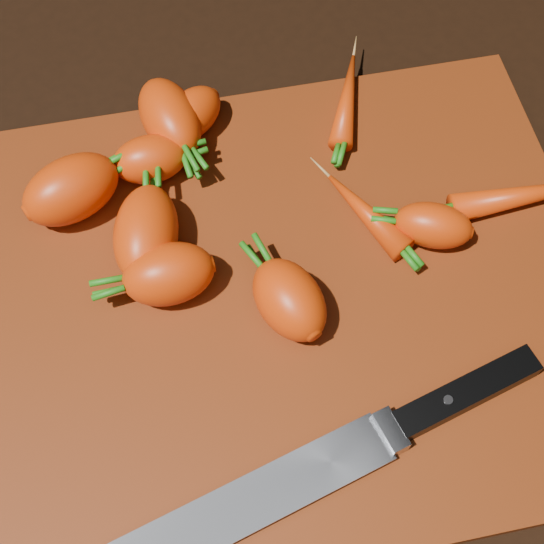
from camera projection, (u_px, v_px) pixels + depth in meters
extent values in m
cube|color=black|center=(275.00, 304.00, 0.59)|extent=(2.00, 2.00, 0.01)
cube|color=#692609|center=(275.00, 298.00, 0.58)|extent=(0.50, 0.40, 0.01)
ellipsoid|color=#E33904|center=(71.00, 189.00, 0.59)|extent=(0.09, 0.08, 0.05)
ellipsoid|color=#E33904|center=(169.00, 274.00, 0.56)|extent=(0.07, 0.05, 0.05)
ellipsoid|color=#E33904|center=(170.00, 117.00, 0.63)|extent=(0.06, 0.09, 0.05)
ellipsoid|color=#E33904|center=(146.00, 234.00, 0.57)|extent=(0.07, 0.09, 0.05)
ellipsoid|color=#E33904|center=(191.00, 114.00, 0.63)|extent=(0.07, 0.07, 0.04)
ellipsoid|color=#E33904|center=(150.00, 159.00, 0.61)|extent=(0.06, 0.04, 0.04)
ellipsoid|color=#E33904|center=(433.00, 225.00, 0.59)|extent=(0.07, 0.06, 0.04)
ellipsoid|color=#E33904|center=(347.00, 99.00, 0.65)|extent=(0.05, 0.10, 0.02)
ellipsoid|color=#E33904|center=(533.00, 194.00, 0.61)|extent=(0.14, 0.03, 0.02)
ellipsoid|color=#E33904|center=(366.00, 213.00, 0.60)|extent=(0.06, 0.09, 0.02)
ellipsoid|color=#E33904|center=(289.00, 300.00, 0.55)|extent=(0.07, 0.08, 0.05)
cube|color=gray|center=(261.00, 497.00, 0.50)|extent=(0.02, 0.03, 0.01)
cube|color=black|center=(344.00, 456.00, 0.51)|extent=(0.11, 0.05, 0.02)
cylinder|color=#B2B2B7|center=(322.00, 464.00, 0.50)|extent=(0.01, 0.01, 0.00)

